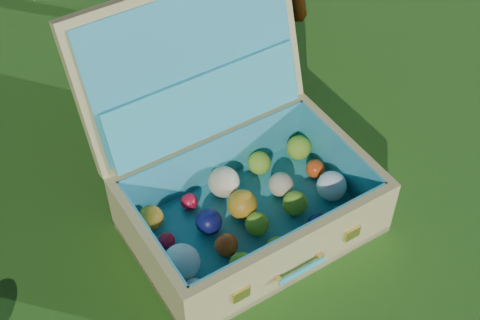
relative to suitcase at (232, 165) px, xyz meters
The scene contains 2 objects.
ground 0.16m from the suitcase, ahead, with size 60.00×60.00×0.00m, color #215114.
suitcase is the anchor object (origin of this frame).
Camera 1 is at (-0.43, -0.96, 1.25)m, focal length 50.00 mm.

